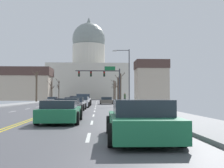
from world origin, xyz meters
TOP-DOWN VIEW (x-y plane):
  - ground at (0.00, -0.00)m, footprint 20.00×180.00m
  - signal_gantry at (4.72, 12.02)m, footprint 7.91×0.41m
  - street_lamp_right at (7.88, 1.71)m, footprint 2.42×0.24m
  - capitol_building at (0.00, 75.74)m, footprint 30.45×22.35m
  - sedan_near_00 at (5.15, 7.63)m, footprint 2.16×4.29m
  - pickup_truck_near_01 at (1.75, 0.90)m, footprint 2.22×5.63m
  - sedan_near_02 at (1.76, -4.88)m, footprint 2.07×4.66m
  - sedan_near_03 at (1.62, -11.55)m, footprint 2.05×4.44m
  - sedan_near_04 at (1.55, -17.17)m, footprint 2.05×4.70m
  - sedan_near_05 at (1.90, -24.01)m, footprint 2.09×4.52m
  - sedan_near_06 at (5.15, -29.89)m, footprint 2.17×4.56m
  - sedan_oncoming_00 at (-5.22, 18.40)m, footprint 2.09×4.37m
  - sedan_oncoming_01 at (-1.85, 27.97)m, footprint 2.07×4.49m
  - sedan_oncoming_02 at (-1.72, 37.88)m, footprint 2.18×4.29m
  - flank_building_00 at (-16.15, 42.55)m, footprint 13.83×8.67m
  - flank_building_01 at (18.01, 37.66)m, footprint 8.58×7.47m
  - bare_tree_00 at (8.75, 32.74)m, footprint 2.33×2.55m
  - bare_tree_01 at (-8.45, 37.08)m, footprint 2.00×2.71m
  - bare_tree_02 at (8.79, 45.71)m, footprint 2.30×1.02m
  - bare_tree_03 at (-8.48, 51.52)m, footprint 1.61×1.70m
  - bare_tree_04 at (8.83, 53.56)m, footprint 2.05×1.75m
  - bare_tree_05 at (-8.94, 21.36)m, footprint 1.86×2.19m
  - bare_tree_06 at (8.69, 23.96)m, footprint 1.59×1.94m
  - pedestrian_00 at (8.15, 7.96)m, footprint 0.35×0.34m

SIDE VIEW (x-z plane):
  - ground at x=0.00m, z-range -0.08..0.12m
  - sedan_near_00 at x=5.15m, z-range -0.04..1.10m
  - sedan_oncoming_00 at x=-5.22m, z-range -0.02..1.10m
  - sedan_near_05 at x=1.90m, z-range -0.02..1.11m
  - sedan_near_04 at x=1.55m, z-range -0.03..1.14m
  - sedan_near_03 at x=1.62m, z-range -0.04..1.18m
  - sedan_oncoming_02 at x=-1.72m, z-range -0.05..1.20m
  - sedan_near_06 at x=5.15m, z-range -0.05..1.20m
  - sedan_near_02 at x=1.76m, z-range -0.04..1.26m
  - sedan_oncoming_01 at x=-1.85m, z-range -0.03..1.26m
  - pickup_truck_near_01 at x=1.75m, z-range -0.08..1.52m
  - pedestrian_00 at x=8.15m, z-range 0.23..1.92m
  - bare_tree_01 at x=-8.45m, z-range 0.07..5.71m
  - bare_tree_02 at x=8.79m, z-range 0.18..5.81m
  - bare_tree_00 at x=8.75m, z-range 0.02..6.41m
  - bare_tree_04 at x=8.83m, z-range 0.13..6.50m
  - bare_tree_06 at x=8.69m, z-range 0.17..6.48m
  - bare_tree_03 at x=-8.48m, z-range 0.09..6.72m
  - bare_tree_05 at x=-8.94m, z-range 0.14..6.69m
  - flank_building_00 at x=-16.15m, z-range 0.07..9.20m
  - signal_gantry at x=4.72m, z-range 1.55..7.96m
  - street_lamp_right at x=7.88m, z-range 0.88..8.69m
  - flank_building_01 at x=18.01m, z-range 0.07..10.83m
  - capitol_building at x=0.00m, z-range -5.53..27.23m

